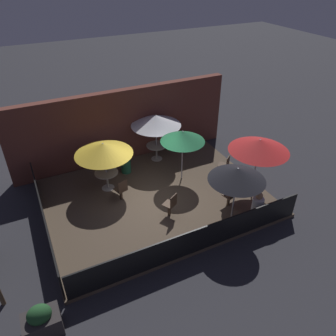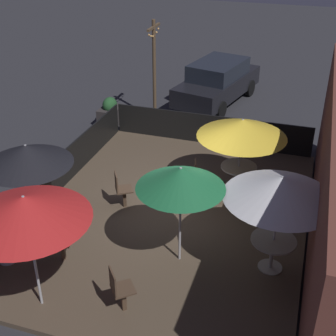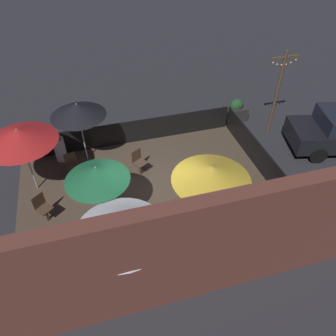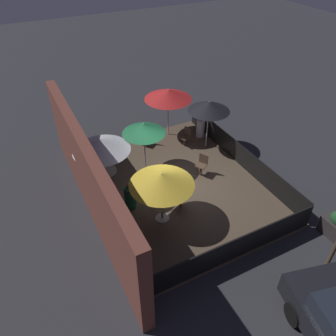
# 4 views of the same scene
# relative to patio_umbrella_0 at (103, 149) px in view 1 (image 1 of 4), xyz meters

# --- Properties ---
(ground_plane) EXTENTS (60.00, 60.00, 0.00)m
(ground_plane) POSITION_rel_patio_umbrella_0_xyz_m (1.50, -1.34, -1.96)
(ground_plane) COLOR #2D2D33
(patio_deck) EXTENTS (8.29, 6.37, 0.12)m
(patio_deck) POSITION_rel_patio_umbrella_0_xyz_m (1.50, -1.34, -1.90)
(patio_deck) COLOR brown
(patio_deck) RESTS_ON ground_plane
(building_wall) EXTENTS (9.89, 0.36, 3.33)m
(building_wall) POSITION_rel_patio_umbrella_0_xyz_m (1.50, 2.08, -0.29)
(building_wall) COLOR brown
(building_wall) RESTS_ON ground_plane
(fence_front) EXTENTS (8.09, 0.05, 0.95)m
(fence_front) POSITION_rel_patio_umbrella_0_xyz_m (1.50, -4.48, -1.36)
(fence_front) COLOR black
(fence_front) RESTS_ON patio_deck
(fence_side_left) EXTENTS (0.05, 6.17, 0.95)m
(fence_side_left) POSITION_rel_patio_umbrella_0_xyz_m (-2.61, -1.34, -1.36)
(fence_side_left) COLOR black
(fence_side_left) RESTS_ON patio_deck
(patio_umbrella_0) EXTENTS (2.22, 2.22, 2.06)m
(patio_umbrella_0) POSITION_rel_patio_umbrella_0_xyz_m (0.00, 0.00, 0.00)
(patio_umbrella_0) COLOR #B2B2B7
(patio_umbrella_0) RESTS_ON patio_deck
(patio_umbrella_1) EXTENTS (2.19, 2.19, 2.18)m
(patio_umbrella_1) POSITION_rel_patio_umbrella_0_xyz_m (2.70, 1.20, 0.11)
(patio_umbrella_1) COLOR #B2B2B7
(patio_umbrella_1) RESTS_ON patio_deck
(patio_umbrella_2) EXTENTS (2.22, 2.22, 2.39)m
(patio_umbrella_2) POSITION_rel_patio_umbrella_0_xyz_m (5.03, -2.78, 0.32)
(patio_umbrella_2) COLOR #B2B2B7
(patio_umbrella_2) RESTS_ON patio_deck
(patio_umbrella_3) EXTENTS (1.77, 1.77, 2.21)m
(patio_umbrella_3) POSITION_rel_patio_umbrella_0_xyz_m (3.01, -0.67, 0.15)
(patio_umbrella_3) COLOR #B2B2B7
(patio_umbrella_3) RESTS_ON patio_deck
(patio_umbrella_4) EXTENTS (1.88, 1.88, 2.32)m
(patio_umbrella_4) POSITION_rel_patio_umbrella_0_xyz_m (3.26, -3.89, 0.26)
(patio_umbrella_4) COLOR #B2B2B7
(patio_umbrella_4) RESTS_ON patio_deck
(dining_table_0) EXTENTS (0.92, 0.92, 0.77)m
(dining_table_0) POSITION_rel_patio_umbrella_0_xyz_m (0.00, 0.00, -1.22)
(dining_table_0) COLOR #9E998E
(dining_table_0) RESTS_ON patio_deck
(dining_table_1) EXTENTS (0.92, 0.92, 0.72)m
(dining_table_1) POSITION_rel_patio_umbrella_0_xyz_m (2.70, 1.20, -1.26)
(dining_table_1) COLOR #9E998E
(dining_table_1) RESTS_ON patio_deck
(patio_chair_0) EXTENTS (0.56, 0.56, 0.96)m
(patio_chair_0) POSITION_rel_patio_umbrella_0_xyz_m (4.73, -1.29, -1.31)
(patio_chair_0) COLOR #4C3828
(patio_chair_0) RESTS_ON patio_deck
(patio_chair_1) EXTENTS (0.50, 0.50, 0.91)m
(patio_chair_1) POSITION_rel_patio_umbrella_0_xyz_m (0.28, -0.95, -1.34)
(patio_chair_1) COLOR #4C3828
(patio_chair_1) RESTS_ON patio_deck
(patio_chair_2) EXTENTS (0.55, 0.55, 0.95)m
(patio_chair_2) POSITION_rel_patio_umbrella_0_xyz_m (1.55, -2.60, -1.31)
(patio_chair_2) COLOR #4C3828
(patio_chair_2) RESTS_ON patio_deck
(patio_chair_3) EXTENTS (0.49, 0.49, 0.92)m
(patio_chair_3) POSITION_rel_patio_umbrella_0_xyz_m (3.77, -3.07, -1.34)
(patio_chair_3) COLOR #4C3828
(patio_chair_3) RESTS_ON patio_deck
(patron_0) EXTENTS (0.54, 0.54, 1.17)m
(patron_0) POSITION_rel_patio_umbrella_0_xyz_m (1.07, 0.79, -1.33)
(patron_0) COLOR #236642
(patron_0) RESTS_ON patio_deck
(patron_1) EXTENTS (0.51, 0.51, 1.20)m
(patron_1) POSITION_rel_patio_umbrella_0_xyz_m (4.15, -4.11, -1.31)
(patron_1) COLOR silver
(patron_1) RESTS_ON patio_deck
(planter_box) EXTENTS (0.92, 0.64, 0.99)m
(planter_box) POSITION_rel_patio_umbrella_0_xyz_m (-3.25, -5.04, -1.53)
(planter_box) COLOR #332D2D
(planter_box) RESTS_ON ground_plane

